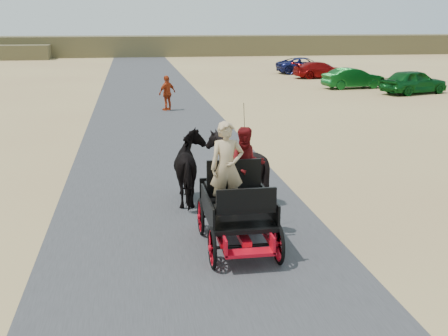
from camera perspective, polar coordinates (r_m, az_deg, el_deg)
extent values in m
plane|color=tan|center=(10.25, -2.40, -10.49)|extent=(140.00, 140.00, 0.00)
cube|color=#38383A|center=(10.25, -2.40, -10.46)|extent=(6.00, 140.00, 0.01)
cube|color=brown|center=(71.28, -8.66, 12.16)|extent=(140.00, 6.00, 2.40)
imported|color=black|center=(13.78, -3.20, -0.03)|extent=(0.91, 2.01, 1.70)
imported|color=black|center=(13.94, 1.30, 0.16)|extent=(1.37, 1.54, 1.70)
imported|color=tan|center=(10.80, 0.29, 0.02)|extent=(0.66, 0.43, 1.80)
imported|color=#660C0F|center=(11.45, 2.30, 0.28)|extent=(0.77, 0.60, 1.58)
imported|color=#A53312|center=(28.04, -5.78, 7.58)|extent=(1.06, 0.94, 1.73)
imported|color=#0C4C19|center=(36.21, 18.72, 8.31)|extent=(4.61, 2.94, 1.46)
imported|color=#0C4C19|center=(38.02, 12.99, 8.88)|extent=(4.13, 1.85, 1.31)
imported|color=maroon|center=(44.30, 9.77, 9.79)|extent=(4.36, 2.05, 1.23)
imported|color=navy|center=(47.93, 8.23, 10.27)|extent=(4.77, 2.28, 1.31)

